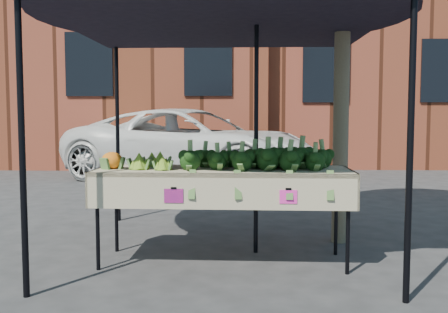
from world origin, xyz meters
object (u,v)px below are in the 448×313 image
(street_tree, at_px, (343,20))
(table, at_px, (223,216))
(vehicle, at_px, (192,51))
(canopy, at_px, (222,119))

(street_tree, bearing_deg, table, -146.40)
(vehicle, bearing_deg, street_tree, -137.38)
(table, bearing_deg, vehicle, 98.62)
(canopy, bearing_deg, vehicle, 98.95)
(vehicle, relative_size, street_tree, 1.16)
(table, distance_m, canopy, 1.02)
(table, xyz_separation_m, street_tree, (1.25, 0.83, 1.97))
(table, height_order, canopy, canopy)
(canopy, distance_m, street_tree, 1.71)
(table, height_order, street_tree, street_tree)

